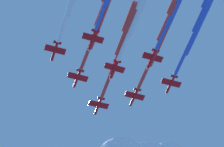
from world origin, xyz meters
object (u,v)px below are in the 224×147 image
object	(u,v)px
jet_starboard_inner	(166,25)
jet_port_outer	(201,19)
jet_port_inner	(102,13)
jet_lead	(123,42)

from	to	relation	value
jet_starboard_inner	jet_port_outer	xyz separation A→B (m)	(5.69, -12.07, 1.74)
jet_port_inner	jet_starboard_inner	bearing A→B (deg)	-45.04
jet_starboard_inner	jet_port_outer	size ratio (longest dim) A/B	1.11
jet_port_inner	jet_starboard_inner	distance (m)	24.84
jet_port_inner	jet_port_outer	distance (m)	37.63
jet_lead	jet_port_inner	xyz separation A→B (m)	(-14.52, -0.35, 0.19)
jet_starboard_inner	jet_port_outer	world-z (taller)	jet_port_outer
jet_port_inner	jet_starboard_inner	xyz separation A→B (m)	(17.53, -17.55, -1.39)
jet_port_inner	jet_port_outer	size ratio (longest dim) A/B	1.01
jet_lead	jet_port_outer	xyz separation A→B (m)	(8.69, -29.96, 0.53)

